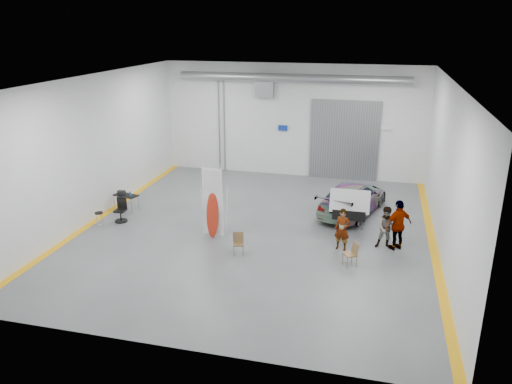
% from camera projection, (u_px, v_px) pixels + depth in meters
% --- Properties ---
extents(ground, '(16.00, 16.00, 0.00)m').
position_uv_depth(ground, '(256.00, 230.00, 20.21)').
color(ground, '#585A5F').
rests_on(ground, ground).
extents(room_shell, '(14.02, 16.18, 6.01)m').
position_uv_depth(room_shell, '(274.00, 121.00, 20.87)').
color(room_shell, silver).
rests_on(room_shell, ground).
extents(sedan_car, '(3.18, 4.99, 1.34)m').
position_uv_depth(sedan_car, '(353.00, 198.00, 21.86)').
color(sedan_car, silver).
rests_on(sedan_car, ground).
extents(person_a, '(0.64, 0.49, 1.59)m').
position_uv_depth(person_a, '(342.00, 229.00, 18.26)').
color(person_a, '#9B7155').
rests_on(person_a, ground).
extents(person_b, '(0.82, 0.65, 1.62)m').
position_uv_depth(person_b, '(387.00, 228.00, 18.37)').
color(person_b, '#44687E').
rests_on(person_b, ground).
extents(person_c, '(1.17, 1.02, 1.92)m').
position_uv_depth(person_c, '(398.00, 225.00, 18.23)').
color(person_c, brown).
rests_on(person_c, ground).
extents(surfboard_display, '(0.84, 0.26, 2.96)m').
position_uv_depth(surfboard_display, '(213.00, 208.00, 19.20)').
color(surfboard_display, white).
rests_on(surfboard_display, ground).
extents(folding_chair_near, '(0.47, 0.50, 0.81)m').
position_uv_depth(folding_chair_near, '(238.00, 248.00, 18.02)').
color(folding_chair_near, brown).
rests_on(folding_chair_near, ground).
extents(folding_chair_far, '(0.54, 0.65, 0.85)m').
position_uv_depth(folding_chair_far, '(350.00, 259.00, 17.17)').
color(folding_chair_far, brown).
rests_on(folding_chair_far, ground).
extents(shop_stool, '(0.35, 0.35, 0.68)m').
position_uv_depth(shop_stool, '(100.00, 220.00, 20.32)').
color(shop_stool, black).
rests_on(shop_stool, ground).
extents(work_table, '(1.20, 0.80, 0.90)m').
position_uv_depth(work_table, '(125.00, 195.00, 22.23)').
color(work_table, gray).
rests_on(work_table, ground).
extents(office_chair, '(0.54, 0.54, 1.00)m').
position_uv_depth(office_chair, '(121.00, 211.00, 20.99)').
color(office_chair, black).
rests_on(office_chair, ground).
extents(trunk_lid, '(1.57, 0.95, 0.04)m').
position_uv_depth(trunk_lid, '(350.00, 199.00, 19.74)').
color(trunk_lid, silver).
rests_on(trunk_lid, sedan_car).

